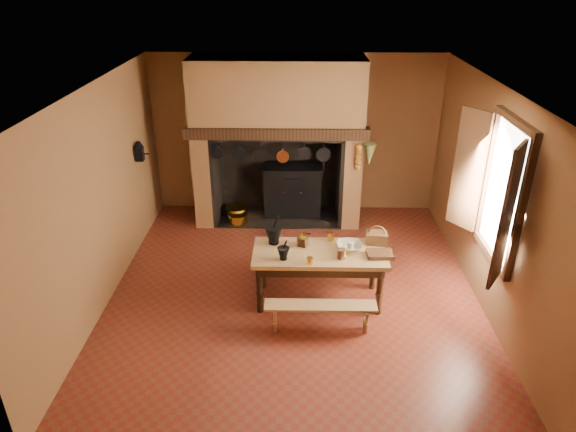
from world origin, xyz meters
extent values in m
plane|color=maroon|center=(0.00, 0.00, 0.00)|extent=(5.50, 5.50, 0.00)
plane|color=silver|center=(0.00, 0.00, 2.80)|extent=(5.50, 5.50, 0.00)
cube|color=brown|center=(0.00, 2.75, 1.40)|extent=(5.00, 0.02, 2.80)
cube|color=brown|center=(-2.50, 0.00, 1.40)|extent=(0.02, 5.50, 2.80)
cube|color=brown|center=(2.50, 0.00, 1.40)|extent=(0.02, 5.50, 2.80)
cube|color=brown|center=(0.00, -2.75, 1.40)|extent=(5.00, 0.02, 2.80)
cube|color=brown|center=(-1.55, 2.30, 1.40)|extent=(0.30, 0.90, 2.80)
cube|color=brown|center=(0.95, 2.30, 1.40)|extent=(0.30, 0.90, 2.80)
cube|color=brown|center=(-0.30, 2.30, 2.20)|extent=(2.20, 0.90, 1.20)
cube|color=black|center=(-0.30, 1.90, 1.69)|extent=(2.95, 0.22, 0.18)
cube|color=black|center=(-0.30, 2.72, 0.80)|extent=(2.20, 0.06, 1.60)
cube|color=black|center=(-0.30, 2.30, 0.01)|extent=(2.20, 0.90, 0.02)
cube|color=black|center=(-0.05, 2.45, 0.45)|extent=(1.00, 0.50, 0.90)
cube|color=black|center=(-0.05, 2.43, 0.92)|extent=(1.04, 0.54, 0.04)
cube|color=black|center=(-0.05, 2.19, 0.55)|extent=(0.35, 0.02, 0.45)
cylinder|color=black|center=(0.50, 2.45, 1.25)|extent=(0.10, 0.10, 0.70)
cylinder|color=gold|center=(-0.20, 2.17, 0.55)|extent=(0.03, 0.03, 0.03)
cylinder|color=gold|center=(0.10, 2.17, 0.55)|extent=(0.03, 0.03, 0.03)
cylinder|color=gold|center=(-1.05, 2.30, 0.10)|extent=(0.40, 0.40, 0.20)
cylinder|color=gold|center=(-1.00, 2.05, 0.09)|extent=(0.34, 0.34, 0.18)
cube|color=black|center=(-1.25, 2.40, 0.08)|extent=(0.18, 0.18, 0.16)
cone|color=#606831|center=(1.18, 1.79, 1.38)|extent=(0.20, 0.20, 0.35)
cube|color=white|center=(2.48, -0.40, 1.70)|extent=(0.02, 1.00, 1.60)
cube|color=#3A2012|center=(2.45, -0.40, 2.54)|extent=(0.08, 1.16, 0.08)
cube|color=#3A2012|center=(2.45, -0.40, 0.86)|extent=(0.08, 1.16, 0.08)
cube|color=#3A2012|center=(2.25, -1.08, 1.70)|extent=(0.29, 0.39, 1.60)
cube|color=#3A2012|center=(2.25, 0.28, 1.70)|extent=(0.29, 0.39, 1.60)
cube|color=black|center=(-2.42, 1.55, 1.45)|extent=(0.12, 0.12, 0.22)
cone|color=black|center=(-2.42, 1.55, 1.60)|extent=(0.16, 0.16, 0.10)
cylinder|color=black|center=(-2.33, 1.55, 1.45)|extent=(0.12, 0.02, 0.02)
cube|color=tan|center=(0.33, -0.21, 0.72)|extent=(1.73, 0.77, 0.06)
cube|color=#3A2012|center=(0.33, -0.21, 0.62)|extent=(1.61, 0.65, 0.13)
cylinder|color=#3A2012|center=(-0.43, -0.49, 0.35)|extent=(0.09, 0.09, 0.69)
cylinder|color=#3A2012|center=(1.10, -0.49, 0.35)|extent=(0.09, 0.09, 0.69)
cylinder|color=#3A2012|center=(-0.43, 0.08, 0.35)|extent=(0.09, 0.09, 0.69)
cylinder|color=#3A2012|center=(1.10, 0.08, 0.35)|extent=(0.09, 0.09, 0.69)
cube|color=tan|center=(0.33, -0.86, 0.37)|extent=(1.37, 0.24, 0.03)
cube|color=tan|center=(0.33, 0.42, 0.43)|extent=(1.59, 0.28, 0.04)
cylinder|color=black|center=(-0.27, 0.01, 0.77)|extent=(0.14, 0.14, 0.04)
cone|color=black|center=(-0.27, 0.01, 0.89)|extent=(0.24, 0.24, 0.20)
cylinder|color=black|center=(-0.24, 0.01, 1.06)|extent=(0.10, 0.04, 0.20)
cylinder|color=black|center=(-0.13, -0.40, 0.76)|extent=(0.09, 0.09, 0.03)
cone|color=black|center=(-0.13, -0.40, 0.84)|extent=(0.16, 0.16, 0.13)
cylinder|color=black|center=(-0.11, -0.40, 0.95)|extent=(0.06, 0.03, 0.13)
cube|color=#3A2012|center=(0.12, -0.05, 0.81)|extent=(0.16, 0.16, 0.12)
cylinder|color=gold|center=(0.12, -0.05, 0.89)|extent=(0.09, 0.09, 0.03)
cylinder|color=black|center=(0.17, -0.05, 0.92)|extent=(0.10, 0.06, 0.03)
cylinder|color=gold|center=(0.20, -0.51, 0.79)|extent=(0.09, 0.09, 0.09)
cylinder|color=gold|center=(0.49, 0.10, 0.80)|extent=(0.11, 0.11, 0.10)
imported|color=beige|center=(0.72, -0.13, 0.79)|extent=(0.34, 0.34, 0.08)
cylinder|color=brown|center=(0.60, -0.37, 0.81)|extent=(0.12, 0.12, 0.13)
cylinder|color=beige|center=(0.73, -0.20, 0.82)|extent=(0.09, 0.09, 0.14)
cube|color=#513518|center=(1.10, 0.03, 0.83)|extent=(0.30, 0.24, 0.16)
torus|color=#513518|center=(1.10, 0.03, 0.91)|extent=(0.23, 0.05, 0.23)
cube|color=#3A2012|center=(1.10, -0.30, 0.78)|extent=(0.34, 0.25, 0.06)
imported|color=gold|center=(0.62, -0.37, 0.79)|extent=(0.12, 0.12, 0.09)
camera|label=1|loc=(0.04, -5.97, 4.09)|focal=32.00mm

